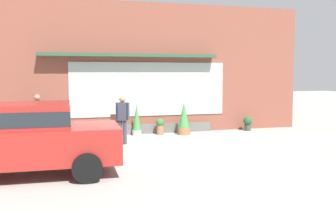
% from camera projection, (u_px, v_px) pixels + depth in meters
% --- Properties ---
extents(ground_plane, '(60.00, 60.00, 0.00)m').
position_uv_depth(ground_plane, '(148.00, 149.00, 11.56)').
color(ground_plane, '#9E9B93').
extents(curb_strip, '(14.00, 0.24, 0.12)m').
position_uv_depth(curb_strip, '(150.00, 149.00, 11.36)').
color(curb_strip, '#B2B2AD').
rests_on(curb_strip, ground_plane).
extents(storefront, '(14.00, 0.81, 4.95)m').
position_uv_depth(storefront, '(129.00, 70.00, 14.41)').
color(storefront, brown).
rests_on(storefront, ground_plane).
extents(fire_hydrant, '(0.41, 0.38, 0.84)m').
position_uv_depth(fire_hydrant, '(98.00, 134.00, 11.88)').
color(fire_hydrant, red).
rests_on(fire_hydrant, ground_plane).
extents(pedestrian_with_handbag, '(0.59, 0.39, 1.57)m').
position_uv_depth(pedestrian_with_handbag, '(122.00, 117.00, 12.34)').
color(pedestrian_with_handbag, '#333847').
rests_on(pedestrian_with_handbag, ground_plane).
extents(pedestrian_passerby, '(0.37, 0.34, 1.59)m').
position_uv_depth(pedestrian_passerby, '(38.00, 114.00, 12.96)').
color(pedestrian_passerby, '#475675').
rests_on(pedestrian_passerby, ground_plane).
extents(parked_car_red, '(4.05, 2.02, 1.64)m').
position_uv_depth(parked_car_red, '(25.00, 135.00, 8.49)').
color(parked_car_red, maroon).
rests_on(parked_car_red, ground_plane).
extents(potted_plant_low_front, '(0.30, 0.30, 0.60)m').
position_uv_depth(potted_plant_low_front, '(160.00, 126.00, 14.30)').
color(potted_plant_low_front, '#9E6042').
rests_on(potted_plant_low_front, ground_plane).
extents(potted_plant_near_hydrant, '(0.33, 0.33, 1.18)m').
position_uv_depth(potted_plant_near_hydrant, '(137.00, 120.00, 14.06)').
color(potted_plant_near_hydrant, '#B7B2A3').
rests_on(potted_plant_near_hydrant, ground_plane).
extents(potted_plant_window_center, '(0.47, 0.47, 1.23)m').
position_uv_depth(potted_plant_window_center, '(184.00, 119.00, 14.28)').
color(potted_plant_window_center, '#9E6042').
rests_on(potted_plant_window_center, ground_plane).
extents(potted_plant_window_right, '(0.31, 0.31, 0.76)m').
position_uv_depth(potted_plant_window_right, '(112.00, 128.00, 13.59)').
color(potted_plant_window_right, '#33473D').
rests_on(potted_plant_window_right, ground_plane).
extents(potted_plant_by_entrance, '(0.35, 0.35, 0.56)m').
position_uv_depth(potted_plant_by_entrance, '(248.00, 123.00, 15.27)').
color(potted_plant_by_entrance, '#33473D').
rests_on(potted_plant_by_entrance, ground_plane).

